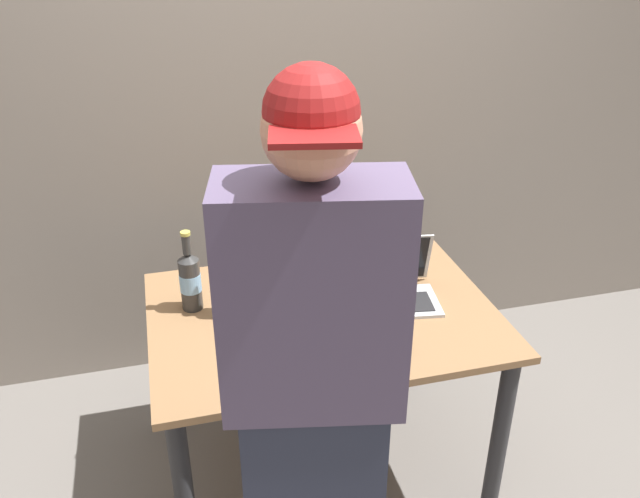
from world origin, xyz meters
name	(u,v)px	position (x,y,z in m)	size (l,w,h in m)	color
ground_plane	(322,461)	(0.00, 0.00, 0.00)	(8.00, 8.00, 0.00)	slate
desk	(323,337)	(0.00, 0.00, 0.61)	(1.20, 0.86, 0.72)	olive
laptop	(388,285)	(0.25, 0.04, 0.77)	(0.38, 0.32, 0.22)	#B7BABC
beer_bottle_dark	(230,286)	(-0.31, 0.07, 0.83)	(0.07, 0.07, 0.30)	#1E5123
beer_bottle_green	(190,280)	(-0.44, 0.14, 0.83)	(0.07, 0.07, 0.30)	#333333
person_figure	(313,406)	(-0.20, -0.65, 0.88)	(0.46, 0.34, 1.72)	#2D3347
coffee_mug	(388,337)	(0.14, -0.27, 0.77)	(0.12, 0.08, 0.10)	#19598C
back_wall	(270,87)	(0.00, 0.88, 1.30)	(6.00, 0.10, 2.60)	gray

